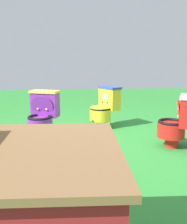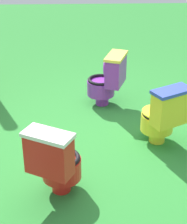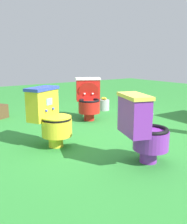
% 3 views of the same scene
% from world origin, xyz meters
% --- Properties ---
extents(ground, '(14.00, 14.00, 0.00)m').
position_xyz_m(ground, '(0.00, 0.00, 0.00)').
color(ground, '#2D8433').
extents(toilet_red, '(0.62, 0.59, 0.73)m').
position_xyz_m(toilet_red, '(-0.98, 0.28, 0.37)').
color(toilet_red, red).
rests_on(toilet_red, ground).
extents(toilet_purple, '(0.54, 0.60, 0.73)m').
position_xyz_m(toilet_purple, '(0.89, -0.32, 0.37)').
color(toilet_purple, purple).
rests_on(toilet_purple, ground).
extents(toilet_yellow, '(0.62, 0.59, 0.73)m').
position_xyz_m(toilet_yellow, '(-0.13, -0.86, 0.37)').
color(toilet_yellow, yellow).
rests_on(toilet_yellow, ground).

